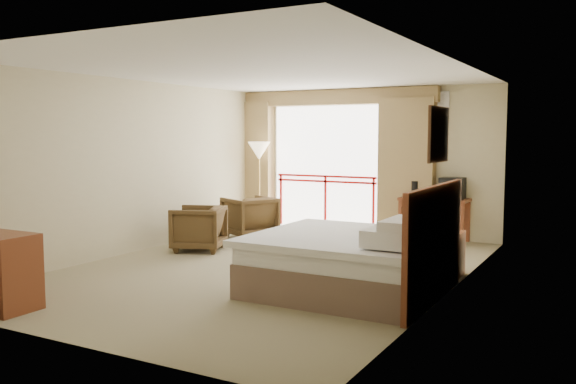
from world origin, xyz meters
The scene contains 28 objects.
floor centered at (0.00, 0.00, 0.00)m, with size 7.00×7.00×0.00m, color #857B59.
ceiling centered at (0.00, 0.00, 2.70)m, with size 7.00×7.00×0.00m, color white.
wall_back centered at (0.00, 3.50, 1.35)m, with size 5.00×5.00×0.00m, color beige.
wall_front centered at (0.00, -3.50, 1.35)m, with size 5.00×5.00×0.00m, color beige.
wall_left centered at (-2.50, 0.00, 1.35)m, with size 7.00×7.00×0.00m, color beige.
wall_right centered at (2.50, 0.00, 1.35)m, with size 7.00×7.00×0.00m, color beige.
balcony_door centered at (-0.80, 3.48, 1.20)m, with size 2.40×2.40×0.00m, color white.
balcony_railing centered at (-0.80, 3.46, 0.81)m, with size 2.09×0.03×1.02m.
curtain_left centered at (-2.45, 3.35, 1.25)m, with size 1.00×0.26×2.50m, color olive.
curtain_right centered at (0.85, 3.35, 1.25)m, with size 1.00×0.26×2.50m, color olive.
valance centered at (-0.80, 3.38, 2.55)m, with size 4.40×0.22×0.28m, color olive.
hvac_vent centered at (1.30, 3.47, 2.35)m, with size 0.50×0.04×0.50m, color silver.
bed centered at (1.50, -0.60, 0.38)m, with size 2.13×2.06×0.97m.
headboard centered at (2.46, -0.60, 0.65)m, with size 0.06×2.10×1.30m, color maroon.
framed_art centered at (2.47, -0.60, 1.85)m, with size 0.04×0.72×0.60m.
nightstand centered at (2.24, 0.75, 0.29)m, with size 0.41×0.49×0.59m, color maroon.
table_lamp centered at (2.24, 0.80, 1.00)m, with size 0.30×0.30×0.54m.
phone centered at (2.19, 0.60, 0.62)m, with size 0.17×0.14×0.08m, color black.
desk centered at (1.39, 3.30, 0.59)m, with size 1.16×0.56×0.76m.
tv centered at (1.69, 3.25, 0.94)m, with size 0.40×0.32×0.37m.
coffee_maker centered at (1.04, 3.25, 0.90)m, with size 0.13×0.13×0.29m, color black.
cup centered at (1.19, 3.20, 0.81)m, with size 0.08×0.08×0.11m, color white.
wastebasket centered at (1.06, 2.60, 0.14)m, with size 0.23×0.23×0.29m, color black.
armchair_far centered at (-1.62, 2.02, 0.00)m, with size 0.80×0.82×0.75m, color #422F1A.
armchair_near centered at (-1.67, 0.58, 0.00)m, with size 0.76×0.79×0.72m, color #422F1A.
side_table centered at (-1.88, 1.26, 0.40)m, with size 0.53×0.53×0.58m.
book centered at (-1.88, 1.26, 0.58)m, with size 0.16×0.21×0.02m, color white.
floor_lamp centered at (-2.00, 2.97, 1.47)m, with size 0.44×0.44×1.71m.
Camera 1 is at (4.24, -7.15, 1.85)m, focal length 38.00 mm.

